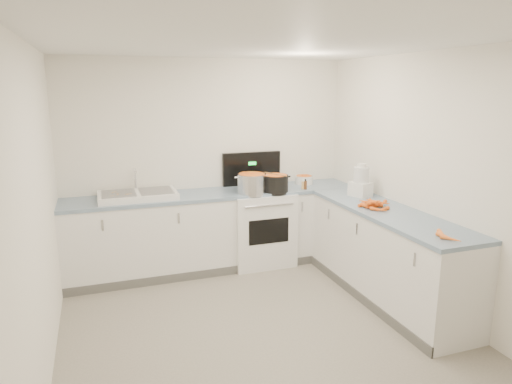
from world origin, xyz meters
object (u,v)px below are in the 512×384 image
object	(u,v)px
mixing_bowl	(304,180)
stove	(259,226)
extract_bottle	(305,185)
spice_jar	(304,185)
sink	(138,195)
black_pot	(275,184)
steel_pot	(252,184)
food_processor	(361,182)

from	to	relation	value
mixing_bowl	stove	bearing A→B (deg)	-170.33
extract_bottle	spice_jar	world-z (taller)	extract_bottle
stove	spice_jar	xyz separation A→B (m)	(0.52, -0.17, 0.51)
extract_bottle	sink	bearing A→B (deg)	174.05
black_pot	mixing_bowl	distance (m)	0.59
mixing_bowl	extract_bottle	size ratio (longest dim) A/B	2.23
stove	steel_pot	size ratio (longest dim) A/B	4.04
extract_bottle	stove	bearing A→B (deg)	160.20
spice_jar	steel_pot	bearing A→B (deg)	178.67
spice_jar	black_pot	bearing A→B (deg)	-178.93
stove	steel_pot	distance (m)	0.61
extract_bottle	black_pot	bearing A→B (deg)	177.58
spice_jar	food_processor	world-z (taller)	food_processor
black_pot	spice_jar	distance (m)	0.38
stove	black_pot	distance (m)	0.60
sink	steel_pot	world-z (taller)	sink
stove	steel_pot	xyz separation A→B (m)	(-0.15, -0.15, 0.57)
stove	extract_bottle	xyz separation A→B (m)	(0.53, -0.19, 0.52)
extract_bottle	spice_jar	bearing A→B (deg)	113.06
steel_pot	black_pot	size ratio (longest dim) A/B	1.10
extract_bottle	mixing_bowl	bearing A→B (deg)	67.67
steel_pot	black_pot	xyz separation A→B (m)	(0.29, -0.02, -0.01)
sink	food_processor	xyz separation A→B (m)	(2.42, -0.75, 0.12)
black_pot	food_processor	bearing A→B (deg)	-33.94
steel_pot	food_processor	xyz separation A→B (m)	(1.12, -0.58, 0.06)
sink	black_pot	distance (m)	1.60
black_pot	food_processor	world-z (taller)	food_processor
stove	food_processor	size ratio (longest dim) A/B	3.59
spice_jar	sink	bearing A→B (deg)	174.70
spice_jar	stove	bearing A→B (deg)	162.18
stove	food_processor	world-z (taller)	stove
sink	food_processor	bearing A→B (deg)	-17.16
steel_pot	mixing_bowl	xyz separation A→B (m)	(0.80, 0.26, -0.05)
steel_pot	sink	bearing A→B (deg)	172.67
steel_pot	mixing_bowl	bearing A→B (deg)	18.11
extract_bottle	food_processor	xyz separation A→B (m)	(0.44, -0.54, 0.11)
sink	extract_bottle	size ratio (longest dim) A/B	8.29
sink	spice_jar	xyz separation A→B (m)	(1.97, -0.18, 0.01)
black_pot	mixing_bowl	xyz separation A→B (m)	(0.51, 0.29, -0.04)
stove	extract_bottle	size ratio (longest dim) A/B	13.12
sink	mixing_bowl	distance (m)	2.11
mixing_bowl	spice_jar	xyz separation A→B (m)	(-0.13, -0.28, -0.00)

